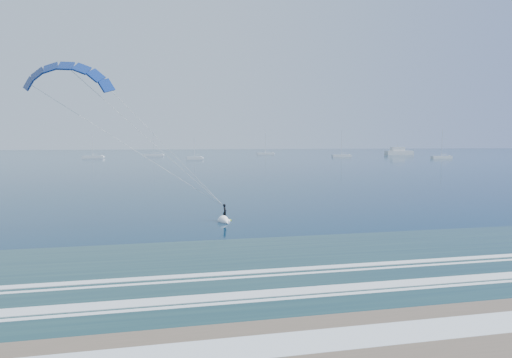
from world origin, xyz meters
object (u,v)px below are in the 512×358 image
at_px(motor_yacht, 399,152).
at_px(sailboat_1, 93,157).
at_px(sailboat_2, 154,155).
at_px(sailboat_6, 442,157).
at_px(sailboat_3, 194,158).
at_px(sailboat_4, 265,154).
at_px(kitesurfer_rig, 151,142).
at_px(sailboat_5, 341,156).

xyz_separation_m(motor_yacht, sailboat_1, (-169.14, -18.04, -1.14)).
relative_size(sailboat_1, sailboat_2, 0.98).
xyz_separation_m(motor_yacht, sailboat_6, (-10.30, -56.18, -1.14)).
relative_size(motor_yacht, sailboat_3, 1.72).
bearing_deg(sailboat_4, motor_yacht, -16.00).
height_order(sailboat_1, sailboat_4, sailboat_4).
distance_m(kitesurfer_rig, sailboat_4, 233.38).
bearing_deg(sailboat_6, sailboat_1, 166.50).
bearing_deg(sailboat_5, motor_yacht, 28.74).
bearing_deg(sailboat_1, sailboat_5, -3.67).
height_order(sailboat_1, sailboat_2, sailboat_2).
height_order(sailboat_3, sailboat_6, sailboat_6).
bearing_deg(sailboat_3, sailboat_2, 110.15).
bearing_deg(sailboat_2, sailboat_5, -17.95).
bearing_deg(sailboat_6, kitesurfer_rig, -131.84).
bearing_deg(motor_yacht, sailboat_1, -173.91).
xyz_separation_m(sailboat_1, sailboat_4, (93.46, 39.74, 0.00)).
relative_size(sailboat_3, sailboat_6, 0.73).
height_order(sailboat_1, sailboat_6, sailboat_6).
bearing_deg(sailboat_3, sailboat_4, 53.50).
height_order(motor_yacht, sailboat_3, sailboat_3).
bearing_deg(sailboat_3, kitesurfer_rig, -96.25).
relative_size(motor_yacht, sailboat_2, 1.26).
height_order(sailboat_2, sailboat_4, sailboat_4).
bearing_deg(sailboat_4, sailboat_6, -49.98).
height_order(kitesurfer_rig, sailboat_4, kitesurfer_rig).
bearing_deg(kitesurfer_rig, sailboat_4, 73.72).
bearing_deg(sailboat_2, sailboat_6, -24.91).
relative_size(kitesurfer_rig, sailboat_2, 1.45).
height_order(sailboat_2, sailboat_5, sailboat_5).
distance_m(kitesurfer_rig, sailboat_6, 196.16).
distance_m(sailboat_1, sailboat_4, 101.55).
bearing_deg(kitesurfer_rig, motor_yacht, 55.10).
bearing_deg(sailboat_2, kitesurfer_rig, -89.98).
height_order(sailboat_2, sailboat_3, sailboat_2).
bearing_deg(sailboat_1, sailboat_6, -13.50).
bearing_deg(sailboat_2, motor_yacht, -1.86).
height_order(sailboat_1, sailboat_3, sailboat_1).
bearing_deg(sailboat_5, sailboat_2, 162.05).
height_order(sailboat_4, sailboat_5, sailboat_4).
distance_m(kitesurfer_rig, motor_yacht, 246.64).
height_order(kitesurfer_rig, sailboat_3, kitesurfer_rig).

